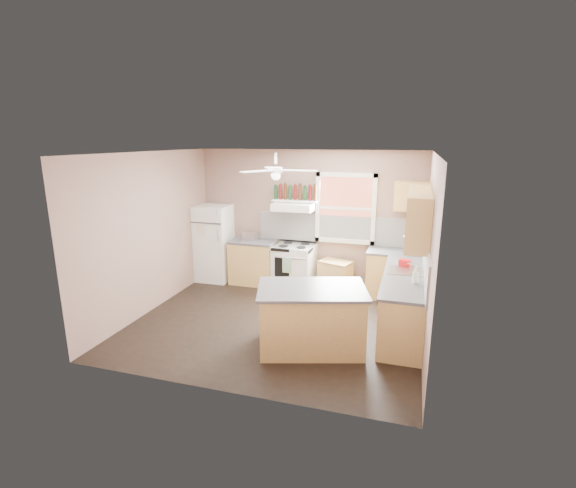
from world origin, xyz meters
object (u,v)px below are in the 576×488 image
(island, at_px, (312,319))
(refrigerator, at_px, (214,243))
(stove, at_px, (294,266))
(cart, at_px, (335,276))
(toaster, at_px, (250,236))

(island, bearing_deg, refrigerator, 122.22)
(stove, distance_m, cart, 0.84)
(refrigerator, height_order, island, refrigerator)
(refrigerator, bearing_deg, stove, -0.24)
(toaster, bearing_deg, cart, 6.21)
(refrigerator, bearing_deg, toaster, -0.96)
(refrigerator, height_order, toaster, refrigerator)
(toaster, height_order, cart, toaster)
(stove, height_order, cart, stove)
(refrigerator, relative_size, stove, 1.83)
(toaster, distance_m, island, 3.02)
(stove, distance_m, island, 2.53)
(refrigerator, xyz_separation_m, toaster, (0.81, 0.01, 0.20))
(toaster, xyz_separation_m, cart, (1.75, 0.05, -0.69))
(cart, height_order, island, island)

